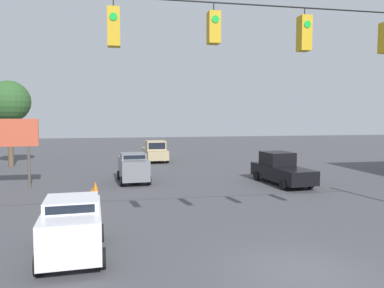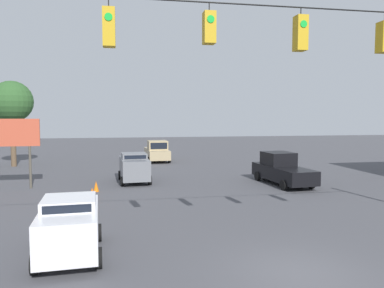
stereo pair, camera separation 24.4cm
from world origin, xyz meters
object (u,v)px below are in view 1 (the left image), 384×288
Objects in this scene: pickup_truck_black_oncoming_far at (281,169)px; traffic_cone_fourth at (88,202)px; overhead_signal_span at (302,85)px; tree_horizon_left at (9,102)px; traffic_cone_third at (87,213)px; sedan_grey_withflow_far at (133,167)px; pickup_truck_tan_withflow_deep at (155,152)px; traffic_cone_fifth at (92,193)px; roadside_billboard at (3,138)px; traffic_cone_second at (81,226)px; traffic_cone_nearest at (81,243)px; sedan_white_parked_shoulder at (72,226)px; traffic_cone_farthest at (95,186)px.

pickup_truck_black_oncoming_far reaches higher than traffic_cone_fourth.
overhead_signal_span reaches higher than tree_horizon_left.
traffic_cone_third is at bearing 93.23° from traffic_cone_fourth.
traffic_cone_fourth is at bearing 70.39° from sedan_grey_withflow_far.
pickup_truck_tan_withflow_deep is 17.47m from traffic_cone_fifth.
pickup_truck_black_oncoming_far is at bearing -151.38° from traffic_cone_third.
sedan_grey_withflow_far is at bearing 77.50° from pickup_truck_tan_withflow_deep.
traffic_cone_fourth is (6.80, -8.95, -5.19)m from overhead_signal_span.
traffic_cone_third is 0.15× the size of roadside_billboard.
traffic_cone_fifth is (0.07, -4.25, 0.00)m from traffic_cone_third.
pickup_truck_black_oncoming_far is 8.97× the size of traffic_cone_third.
pickup_truck_black_oncoming_far is 16.01m from pickup_truck_tan_withflow_deep.
traffic_cone_second is at bearing 88.52° from traffic_cone_third.
traffic_cone_nearest is at bearing 109.69° from tree_horizon_left.
traffic_cone_third is at bearing 124.92° from roadside_billboard.
sedan_grey_withflow_far is 10.14m from pickup_truck_black_oncoming_far.
pickup_truck_black_oncoming_far is at bearing -138.15° from sedan_white_parked_shoulder.
traffic_cone_third is at bearing -91.01° from sedan_white_parked_shoulder.
tree_horizon_left is (20.42, -12.65, 4.85)m from pickup_truck_black_oncoming_far.
traffic_cone_fifth is at bearing -89.10° from traffic_cone_third.
pickup_truck_black_oncoming_far is 0.74× the size of tree_horizon_left.
overhead_signal_span is 32.21× the size of traffic_cone_fifth.
tree_horizon_left is (8.15, -21.35, 5.51)m from traffic_cone_second.
sedan_white_parked_shoulder reaches higher than traffic_cone_farthest.
traffic_cone_second is (6.74, -4.77, -5.19)m from overhead_signal_span.
sedan_grey_withflow_far reaches higher than traffic_cone_third.
traffic_cone_nearest is 1.00× the size of traffic_cone_fourth.
pickup_truck_black_oncoming_far is 24.50m from tree_horizon_left.
traffic_cone_nearest is 1.00× the size of traffic_cone_third.
sedan_grey_withflow_far is 6.58× the size of traffic_cone_nearest.
sedan_grey_withflow_far is 0.73× the size of pickup_truck_black_oncoming_far.
pickup_truck_black_oncoming_far is at bearing -112.31° from overhead_signal_span.
traffic_cone_fourth is 4.17m from traffic_cone_farthest.
pickup_truck_black_oncoming_far reaches higher than sedan_grey_withflow_far.
pickup_truck_tan_withflow_deep is 23.56m from traffic_cone_second.
sedan_grey_withflow_far is 7.52m from traffic_cone_fourth.
tree_horizon_left is at bearing -43.69° from sedan_grey_withflow_far.
traffic_cone_fourth and traffic_cone_farthest have the same top height.
pickup_truck_tan_withflow_deep reaches higher than traffic_cone_nearest.
pickup_truck_black_oncoming_far is 16.15m from traffic_cone_nearest.
overhead_signal_span is at bearing 67.69° from pickup_truck_black_oncoming_far.
traffic_cone_nearest is 1.00× the size of traffic_cone_farthest.
roadside_billboard reaches higher than traffic_cone_farthest.
traffic_cone_fourth is at bearing -86.77° from traffic_cone_third.
sedan_white_parked_shoulder is 10.68m from traffic_cone_farthest.
sedan_grey_withflow_far reaches higher than traffic_cone_second.
traffic_cone_third is 1.00× the size of traffic_cone_fifth.
tree_horizon_left is (10.59, -10.12, 4.78)m from sedan_grey_withflow_far.
pickup_truck_black_oncoming_far is 13.93m from traffic_cone_third.
traffic_cone_fifth is (5.06, 16.71, -0.66)m from pickup_truck_tan_withflow_deep.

